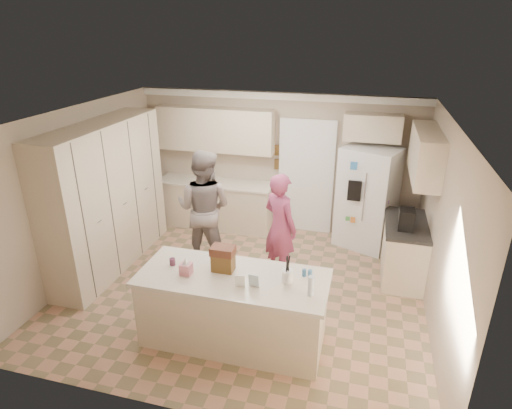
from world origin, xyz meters
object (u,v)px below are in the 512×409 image
(dollhouse_body, at_px, (223,262))
(teen_girl, at_px, (280,227))
(coffee_maker, at_px, (406,219))
(teen_boy, at_px, (204,208))
(island_base, at_px, (234,310))
(refrigerator, at_px, (367,198))
(utensil_crock, at_px, (287,276))
(tissue_box, at_px, (186,269))

(dollhouse_body, bearing_deg, teen_girl, 75.67)
(coffee_maker, height_order, teen_boy, teen_boy)
(coffee_maker, distance_m, island_base, 2.87)
(refrigerator, distance_m, teen_boy, 2.84)
(refrigerator, xyz_separation_m, teen_girl, (-1.25, -1.42, -0.05))
(coffee_maker, xyz_separation_m, dollhouse_body, (-2.20, -1.80, -0.03))
(utensil_crock, height_order, teen_girl, teen_girl)
(dollhouse_body, distance_m, teen_girl, 1.57)
(teen_boy, relative_size, teen_girl, 1.13)
(dollhouse_body, height_order, teen_girl, teen_girl)
(tissue_box, relative_size, teen_boy, 0.07)
(refrigerator, bearing_deg, teen_boy, -131.07)
(coffee_maker, relative_size, utensil_crock, 2.00)
(teen_boy, bearing_deg, refrigerator, -150.47)
(coffee_maker, bearing_deg, island_base, -137.17)
(dollhouse_body, relative_size, teen_boy, 0.13)
(refrigerator, height_order, tissue_box, refrigerator)
(tissue_box, bearing_deg, island_base, 10.30)
(island_base, distance_m, teen_boy, 2.10)
(teen_girl, bearing_deg, island_base, 115.24)
(teen_girl, bearing_deg, tissue_box, 98.90)
(teen_girl, bearing_deg, dollhouse_body, 109.25)
(utensil_crock, relative_size, teen_girl, 0.09)
(island_base, xyz_separation_m, teen_boy, (-1.04, 1.74, 0.53))
(refrigerator, relative_size, coffee_maker, 6.00)
(coffee_maker, xyz_separation_m, teen_girl, (-1.81, -0.29, -0.22))
(refrigerator, bearing_deg, coffee_maker, -41.58)
(refrigerator, relative_size, island_base, 0.82)
(coffee_maker, bearing_deg, tissue_box, -142.43)
(teen_girl, bearing_deg, refrigerator, -97.65)
(coffee_maker, distance_m, teen_girl, 1.85)
(refrigerator, bearing_deg, utensil_crock, -83.78)
(coffee_maker, distance_m, teen_boy, 3.10)
(island_base, height_order, utensil_crock, utensil_crock)
(island_base, bearing_deg, teen_girl, 81.67)
(coffee_maker, relative_size, tissue_box, 2.14)
(dollhouse_body, bearing_deg, refrigerator, 60.91)
(teen_boy, bearing_deg, teen_girl, 176.65)
(refrigerator, distance_m, utensil_crock, 3.10)
(refrigerator, relative_size, utensil_crock, 12.00)
(utensil_crock, bearing_deg, teen_girl, 104.86)
(island_base, relative_size, dollhouse_body, 8.46)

